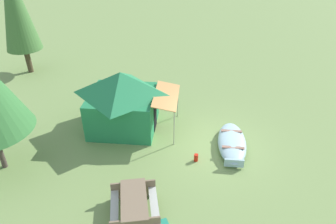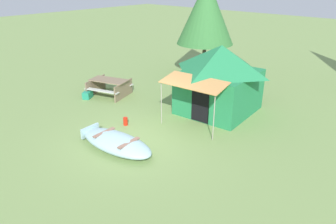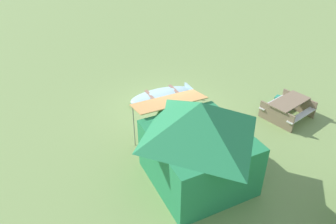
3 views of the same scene
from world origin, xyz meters
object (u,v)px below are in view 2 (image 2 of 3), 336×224
at_px(canvas_cabin_tent, 220,78).
at_px(cooler_box, 88,95).
at_px(fuel_can, 126,121).
at_px(picnic_table, 109,86).
at_px(pine_tree_back_left, 206,12).
at_px(beached_rowboat, 116,142).

relative_size(canvas_cabin_tent, cooler_box, 8.14).
relative_size(canvas_cabin_tent, fuel_can, 13.69).
height_order(picnic_table, pine_tree_back_left, pine_tree_back_left).
xyz_separation_m(beached_rowboat, canvas_cabin_tent, (0.69, 4.98, 1.21)).
bearing_deg(cooler_box, canvas_cabin_tent, 27.57).
relative_size(canvas_cabin_tent, picnic_table, 1.99).
bearing_deg(fuel_can, beached_rowboat, -50.67).
relative_size(cooler_box, fuel_can, 1.68).
distance_m(cooler_box, pine_tree_back_left, 7.68).
height_order(canvas_cabin_tent, picnic_table, canvas_cabin_tent).
height_order(beached_rowboat, fuel_can, beached_rowboat).
bearing_deg(pine_tree_back_left, beached_rowboat, -71.91).
relative_size(picnic_table, pine_tree_back_left, 0.41).
bearing_deg(canvas_cabin_tent, picnic_table, -159.19).
bearing_deg(fuel_can, pine_tree_back_left, 103.10).
xyz_separation_m(beached_rowboat, cooler_box, (-4.71, 2.16, -0.08)).
height_order(picnic_table, cooler_box, picnic_table).
height_order(cooler_box, pine_tree_back_left, pine_tree_back_left).
height_order(cooler_box, fuel_can, cooler_box).
distance_m(beached_rowboat, fuel_can, 1.83).
xyz_separation_m(beached_rowboat, picnic_table, (-4.26, 3.11, 0.24)).
bearing_deg(picnic_table, cooler_box, -115.92).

